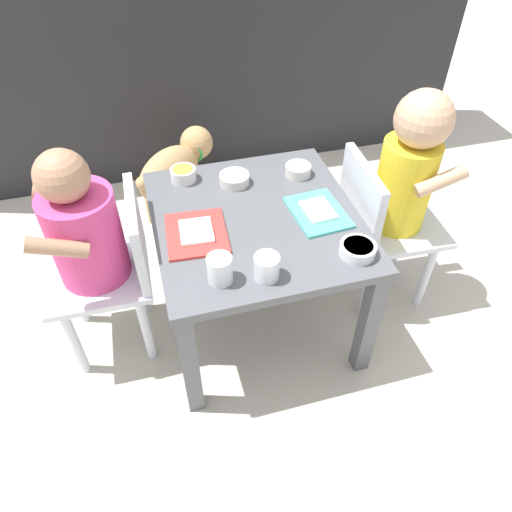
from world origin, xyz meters
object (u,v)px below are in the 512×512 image
dining_table (256,236)px  food_tray_left (197,233)px  veggie_bowl_far (298,170)px  food_tray_right (318,212)px  seated_child_left (90,237)px  veggie_bowl_near (183,174)px  water_cup_left (267,268)px  dog (175,168)px  cereal_bowl_right_side (234,179)px  seated_child_right (403,179)px  cereal_bowl_left_side (358,249)px  water_cup_right (220,270)px

dining_table → food_tray_left: food_tray_left is taller
veggie_bowl_far → food_tray_right: bearing=-92.4°
seated_child_left → veggie_bowl_near: bearing=35.5°
food_tray_right → veggie_bowl_far: (0.01, 0.20, 0.01)m
food_tray_right → water_cup_left: water_cup_left is taller
dog → cereal_bowl_right_side: (0.13, -0.46, 0.23)m
seated_child_right → veggie_bowl_far: size_ratio=9.30×
dog → cereal_bowl_left_side: cereal_bowl_left_side is taller
dog → water_cup_left: bearing=-82.2°
water_cup_left → veggie_bowl_far: water_cup_left is taller
dining_table → veggie_bowl_far: veggie_bowl_far is taller
food_tray_left → veggie_bowl_near: bearing=88.3°
water_cup_right → cereal_bowl_right_side: water_cup_right is taller
seated_child_right → veggie_bowl_far: bearing=149.6°
seated_child_left → water_cup_left: 0.48m
dog → water_cup_left: water_cup_left is taller
cereal_bowl_left_side → cereal_bowl_right_side: same height
water_cup_left → veggie_bowl_near: (-0.13, 0.46, -0.01)m
water_cup_left → veggie_bowl_far: (0.21, 0.39, -0.01)m
food_tray_right → veggie_bowl_near: (-0.33, 0.26, 0.02)m
water_cup_right → veggie_bowl_far: (0.32, 0.37, -0.01)m
water_cup_right → veggie_bowl_near: 0.44m
seated_child_left → seated_child_right: seated_child_right is taller
food_tray_right → cereal_bowl_right_side: bearing=133.2°
dog → food_tray_left: food_tray_left is taller
food_tray_left → food_tray_right: size_ratio=1.02×
water_cup_left → cereal_bowl_right_side: 0.40m
food_tray_left → food_tray_right: bearing=-0.0°
dining_table → seated_child_right: 0.45m
dog → cereal_bowl_right_side: 0.54m
dining_table → water_cup_left: (-0.04, -0.23, 0.10)m
cereal_bowl_right_side → food_tray_left: bearing=-126.8°
seated_child_left → food_tray_left: bearing=-12.5°
dining_table → water_cup_right: 0.27m
cereal_bowl_right_side → food_tray_right: bearing=-46.8°
cereal_bowl_left_side → water_cup_left: bearing=-176.3°
cereal_bowl_left_side → seated_child_right: bearing=43.1°
cereal_bowl_left_side → veggie_bowl_near: bearing=130.0°
seated_child_left → food_tray_left: 0.28m
veggie_bowl_far → seated_child_right: bearing=-30.4°
cereal_bowl_left_side → seated_child_left: bearing=159.6°
food_tray_left → cereal_bowl_left_side: 0.42m
dog → veggie_bowl_near: size_ratio=4.76×
seated_child_left → water_cup_right: bearing=-38.7°
water_cup_left → veggie_bowl_near: 0.47m
food_tray_left → water_cup_left: size_ratio=3.05×
dog → water_cup_left: (0.12, -0.86, 0.24)m
food_tray_left → cereal_bowl_right_side: (0.15, 0.20, 0.01)m
seated_child_right → food_tray_right: 0.28m
veggie_bowl_near → veggie_bowl_far: bearing=-10.6°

